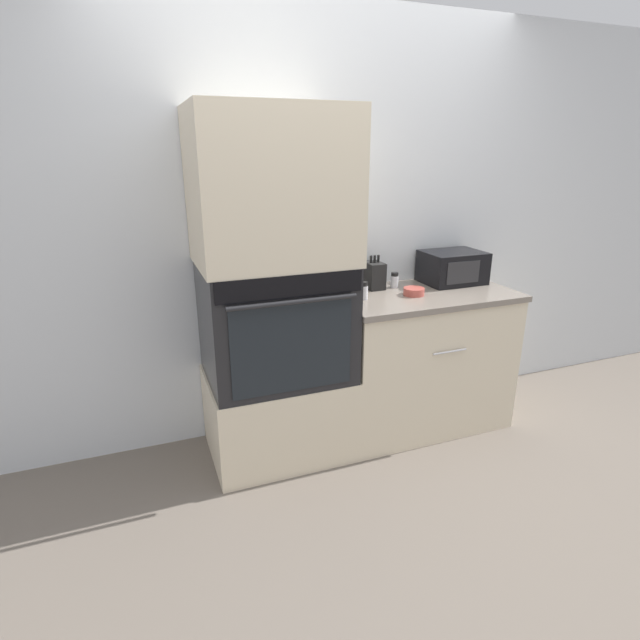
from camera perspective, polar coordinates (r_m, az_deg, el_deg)
The scene contains 12 objects.
ground_plane at distance 3.01m, azimuth 4.65°, elevation -15.86°, with size 12.00×12.00×0.00m, color #6B6056.
wall_back at distance 3.09m, azimuth 0.19°, elevation 10.26°, with size 8.00×0.05×2.50m.
oven_cabinet_base at distance 3.00m, azimuth -4.76°, elevation -10.48°, with size 0.80×0.60×0.49m.
wall_oven at distance 2.76m, azimuth -5.06°, elevation -0.09°, with size 0.77×0.64×0.65m.
oven_cabinet_upper at distance 2.62m, azimuth -5.54°, elevation 14.86°, with size 0.80×0.60×0.78m.
counter_unit at distance 3.26m, azimuth 11.24°, elevation -4.35°, with size 1.11×0.63×0.89m.
microwave at distance 3.36m, azimuth 14.89°, elevation 5.85°, with size 0.38×0.30×0.20m.
knife_block at distance 3.13m, azimuth 6.20°, elevation 5.10°, with size 0.10×0.14×0.21m.
bowl at distance 3.03m, azimuth 10.68°, elevation 3.23°, with size 0.13×0.13×0.04m.
condiment_jar_near at distance 2.90m, azimuth 5.09°, elevation 3.33°, with size 0.04×0.04×0.10m.
condiment_jar_mid at distance 3.10m, azimuth 3.43°, elevation 4.11°, with size 0.06×0.06×0.07m.
condiment_jar_far at distance 3.18m, azimuth 8.51°, elevation 4.52°, with size 0.05×0.05×0.10m.
Camera 1 is at (-1.10, -2.22, 1.72)m, focal length 28.00 mm.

